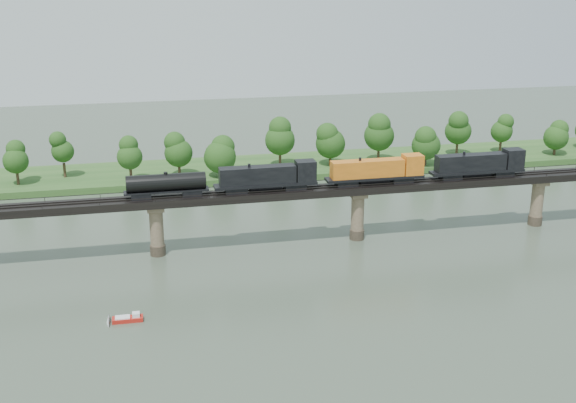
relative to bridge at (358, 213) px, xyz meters
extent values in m
plane|color=#374536|center=(0.00, -30.00, -5.46)|extent=(400.00, 400.00, 0.00)
cube|color=#2B5120|center=(0.00, 55.00, -4.66)|extent=(300.00, 24.00, 1.60)
cylinder|color=#473A2D|center=(-40.00, 0.00, -4.46)|extent=(3.00, 3.00, 2.00)
cylinder|color=#7E6B52|center=(-40.00, 0.00, 0.04)|extent=(2.60, 2.60, 9.00)
cube|color=#7E6B52|center=(-40.00, 0.00, 4.04)|extent=(3.20, 3.20, 1.00)
cylinder|color=#473A2D|center=(0.00, 0.00, -4.46)|extent=(3.00, 3.00, 2.00)
cylinder|color=#7E6B52|center=(0.00, 0.00, 0.04)|extent=(2.60, 2.60, 9.00)
cube|color=#7E6B52|center=(0.00, 0.00, 4.04)|extent=(3.20, 3.20, 1.00)
cylinder|color=#473A2D|center=(40.00, 0.00, -4.46)|extent=(3.00, 3.00, 2.00)
cylinder|color=#7E6B52|center=(40.00, 0.00, 0.04)|extent=(2.60, 2.60, 9.00)
cube|color=#7E6B52|center=(40.00, 0.00, 4.04)|extent=(3.20, 3.20, 1.00)
cube|color=black|center=(0.00, 0.00, 5.29)|extent=(220.00, 5.00, 1.50)
cube|color=black|center=(0.00, -0.75, 6.12)|extent=(220.00, 0.12, 0.16)
cube|color=black|center=(0.00, 0.75, 6.12)|extent=(220.00, 0.12, 0.16)
cube|color=black|center=(0.00, -2.40, 6.74)|extent=(220.00, 0.10, 0.10)
cube|color=black|center=(0.00, 2.40, 6.74)|extent=(220.00, 0.10, 0.10)
cube|color=black|center=(0.00, -2.40, 6.39)|extent=(0.08, 0.08, 0.70)
cube|color=black|center=(0.00, 2.40, 6.39)|extent=(0.08, 0.08, 0.70)
cylinder|color=#382619|center=(-71.77, 49.88, -2.22)|extent=(0.70, 0.70, 3.27)
sphere|color=#194112|center=(-71.77, 49.88, 2.14)|extent=(6.20, 6.20, 6.20)
sphere|color=#194112|center=(-71.77, 49.88, 4.86)|extent=(4.65, 4.65, 4.65)
cylinder|color=#382619|center=(-60.94, 54.18, -2.00)|extent=(0.70, 0.70, 3.71)
sphere|color=#194112|center=(-60.94, 54.18, 2.95)|extent=(5.67, 5.67, 5.67)
sphere|color=#194112|center=(-60.94, 54.18, 6.04)|extent=(4.25, 4.25, 4.25)
cylinder|color=#382619|center=(-44.43, 46.31, -2.10)|extent=(0.70, 0.70, 3.51)
sphere|color=#194112|center=(-44.43, 46.31, 2.57)|extent=(6.31, 6.31, 6.31)
sphere|color=#194112|center=(-44.43, 46.31, 5.50)|extent=(4.73, 4.73, 4.73)
cylinder|color=#382619|center=(-32.24, 48.84, -2.19)|extent=(0.70, 0.70, 3.34)
sphere|color=#194112|center=(-32.24, 48.84, 2.27)|extent=(7.18, 7.18, 7.18)
sphere|color=#194112|center=(-32.24, 48.84, 5.06)|extent=(5.39, 5.39, 5.39)
cylinder|color=#382619|center=(-22.01, 46.15, -2.45)|extent=(0.70, 0.70, 2.83)
sphere|color=#194112|center=(-22.01, 46.15, 1.32)|extent=(8.26, 8.26, 8.26)
sphere|color=#194112|center=(-22.01, 46.15, 3.68)|extent=(6.19, 6.19, 6.19)
cylinder|color=#382619|center=(-5.04, 52.68, -1.88)|extent=(0.70, 0.70, 3.96)
sphere|color=#194112|center=(-5.04, 52.68, 3.41)|extent=(8.07, 8.07, 8.07)
sphere|color=#194112|center=(-5.04, 52.68, 6.71)|extent=(6.05, 6.05, 6.05)
cylinder|color=#382619|center=(8.52, 51.14, -2.23)|extent=(0.70, 0.70, 3.27)
sphere|color=#194112|center=(8.52, 51.14, 2.13)|extent=(8.03, 8.03, 8.03)
sphere|color=#194112|center=(8.52, 51.14, 4.85)|extent=(6.02, 6.02, 6.02)
cylinder|color=#382619|center=(22.65, 52.31, -1.90)|extent=(0.70, 0.70, 3.92)
sphere|color=#194112|center=(22.65, 52.31, 3.33)|extent=(8.29, 8.29, 8.29)
sphere|color=#194112|center=(22.65, 52.31, 6.60)|extent=(6.21, 6.21, 6.21)
cylinder|color=#382619|center=(33.59, 45.35, -2.35)|extent=(0.70, 0.70, 3.02)
sphere|color=#194112|center=(33.59, 45.35, 1.69)|extent=(7.74, 7.74, 7.74)
sphere|color=#194112|center=(33.59, 45.35, 4.21)|extent=(5.80, 5.80, 5.80)
cylinder|color=#382619|center=(46.81, 54.03, -1.96)|extent=(0.70, 0.70, 3.80)
sphere|color=#194112|center=(46.81, 54.03, 3.10)|extent=(7.47, 7.47, 7.47)
sphere|color=#194112|center=(46.81, 54.03, 6.27)|extent=(5.60, 5.60, 5.60)
cylinder|color=#382619|center=(60.48, 54.26, -2.17)|extent=(0.70, 0.70, 3.38)
sphere|color=#194112|center=(60.48, 54.26, 2.34)|extent=(6.23, 6.23, 6.23)
sphere|color=#194112|center=(60.48, 54.26, 5.16)|extent=(4.67, 4.67, 4.67)
cylinder|color=#382619|center=(74.35, 48.39, -2.47)|extent=(0.70, 0.70, 2.77)
sphere|color=#194112|center=(74.35, 48.39, 1.22)|extent=(7.04, 7.04, 7.04)
sphere|color=#194112|center=(74.35, 48.39, 3.54)|extent=(5.28, 5.28, 5.28)
cube|color=black|center=(31.24, 0.00, 6.62)|extent=(4.21, 2.53, 1.16)
cube|color=black|center=(19.66, 0.00, 6.62)|extent=(4.21, 2.53, 1.16)
cube|color=black|center=(25.45, 0.00, 7.36)|extent=(20.01, 3.16, 0.53)
cube|color=black|center=(23.87, 0.00, 9.31)|extent=(14.75, 2.84, 3.37)
cube|color=black|center=(33.35, 0.00, 9.62)|extent=(3.79, 3.16, 4.00)
cylinder|color=black|center=(25.45, 0.00, 6.78)|extent=(6.32, 1.47, 1.47)
cube|color=black|center=(9.12, 0.00, 6.62)|extent=(4.21, 2.53, 1.16)
cube|color=black|center=(-2.46, 0.00, 6.62)|extent=(4.21, 2.53, 1.16)
cube|color=black|center=(3.33, 0.00, 7.36)|extent=(20.01, 3.16, 0.53)
cube|color=orange|center=(1.75, 0.00, 9.31)|extent=(14.75, 2.84, 3.37)
cube|color=orange|center=(11.23, 0.00, 9.62)|extent=(3.79, 3.16, 4.00)
cylinder|color=black|center=(3.33, 0.00, 6.78)|extent=(6.32, 1.47, 1.47)
cube|color=black|center=(-13.00, 0.00, 6.62)|extent=(4.21, 2.53, 1.16)
cube|color=black|center=(-24.59, 0.00, 6.62)|extent=(4.21, 2.53, 1.16)
cube|color=black|center=(-18.79, 0.00, 7.36)|extent=(20.01, 3.16, 0.53)
cube|color=black|center=(-20.37, 0.00, 9.31)|extent=(14.75, 2.84, 3.37)
cube|color=black|center=(-10.89, 0.00, 9.62)|extent=(3.79, 3.16, 4.00)
cylinder|color=black|center=(-18.79, 0.00, 6.78)|extent=(6.32, 1.47, 1.47)
cube|color=black|center=(-33.01, 0.00, 6.62)|extent=(3.69, 2.32, 1.16)
cube|color=black|center=(-42.49, 0.00, 6.62)|extent=(3.69, 2.32, 1.16)
cube|color=black|center=(-37.75, 0.00, 7.30)|extent=(15.80, 2.53, 0.32)
cylinder|color=black|center=(-37.75, 0.00, 8.99)|extent=(14.75, 3.16, 3.16)
cylinder|color=black|center=(-37.75, 0.00, 10.68)|extent=(0.74, 0.74, 0.53)
cube|color=#B11C14|center=(-45.93, -26.81, -5.13)|extent=(4.77, 1.78, 0.66)
cube|color=white|center=(-46.69, -26.80, -4.75)|extent=(2.30, 1.46, 0.24)
cube|color=white|center=(-44.60, -26.83, -4.46)|extent=(1.16, 1.16, 0.66)
camera|label=1|loc=(-43.10, -131.32, 47.21)|focal=45.00mm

